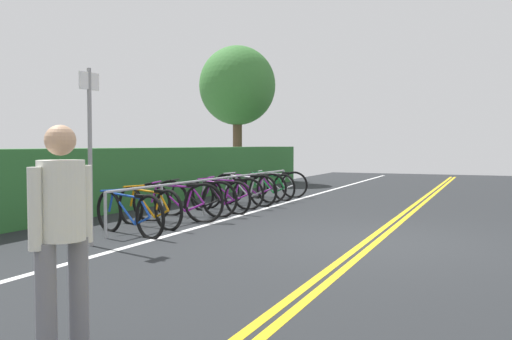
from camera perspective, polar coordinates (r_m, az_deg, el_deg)
The scene contains 19 objects.
ground_plane at distance 8.47m, azimuth 11.87°, elevation -7.34°, with size 39.51×12.06×0.05m, color #232628.
centre_line_yellow_inner at distance 8.45m, azimuth 12.41°, elevation -7.19°, with size 35.55×0.10×0.00m, color gold.
centre_line_yellow_outer at distance 8.48m, azimuth 11.34°, elevation -7.14°, with size 35.55×0.10×0.00m, color gold.
bike_lane_stripe_white at distance 9.54m, azimuth -6.52°, elevation -6.02°, with size 35.55×0.12×0.00m, color white.
bike_rack at distance 12.02m, azimuth -3.63°, elevation -1.54°, with size 7.84×0.05×0.73m.
bicycle_0 at distance 9.05m, azimuth -12.97°, elevation -4.37°, with size 0.68×1.73×0.73m.
bicycle_1 at distance 9.80m, azimuth -10.97°, elevation -3.81°, with size 0.63×1.69×0.74m.
bicycle_2 at distance 10.39m, azimuth -8.07°, elevation -3.31°, with size 0.56×1.73×0.78m.
bicycle_3 at distance 11.13m, azimuth -6.33°, elevation -2.92°, with size 0.47×1.78×0.77m.
bicycle_4 at distance 11.72m, azimuth -3.80°, elevation -2.70°, with size 0.61×1.70×0.74m.
bicycle_5 at distance 12.38m, azimuth -2.94°, elevation -2.40°, with size 0.48×1.67×0.75m.
bicycle_6 at distance 13.09m, azimuth -1.24°, elevation -2.03°, with size 0.48×1.82×0.79m.
bicycle_7 at distance 13.74m, azimuth -0.53°, elevation -1.84°, with size 0.66×1.73×0.78m.
bicycle_8 at distance 14.45m, azimuth 1.36°, elevation -1.69°, with size 0.67×1.67×0.74m.
bicycle_9 at distance 15.15m, azimuth 2.00°, elevation -1.46°, with size 0.50×1.77×0.76m.
pedestrian at distance 4.03m, azimuth -19.39°, elevation -5.22°, with size 0.48×0.32×1.57m.
sign_post_near at distance 8.11m, azimuth -16.74°, elevation 2.92°, with size 0.36×0.06×2.50m.
hedge_backdrop at distance 14.47m, azimuth -9.18°, elevation -0.40°, with size 16.79×1.03×1.36m, color #2D6B30.
tree_mid at distance 20.93m, azimuth -1.93°, elevation 8.62°, with size 2.85×2.85×5.12m.
Camera 1 is at (-8.18, -1.64, 1.43)m, focal length 38.82 mm.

